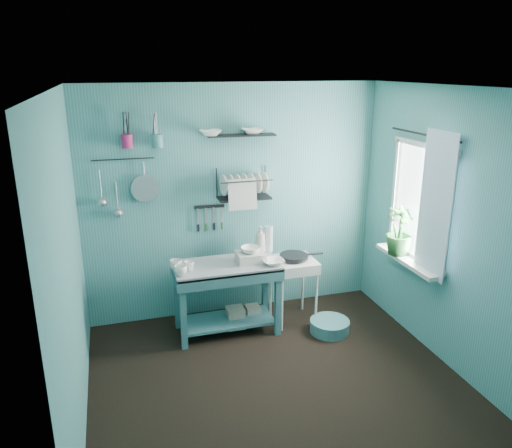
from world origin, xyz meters
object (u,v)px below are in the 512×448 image
object	(u,v)px
mug_right	(176,265)
storage_tin_small	(253,314)
soap_bottle	(260,240)
mug_left	(181,271)
water_bottle	(269,239)
dish_rack	(244,184)
storage_tin_large	(235,317)
floor_basin	(330,326)
utensil_cup_magenta	(127,141)
hotplate_stand	(293,290)
utensil_cup_teal	(157,141)
colander	(145,188)
work_counter	(227,298)
wash_tub	(251,257)
mug_mid	(189,266)
potted_plant	(399,231)
frying_pan	(294,256)

from	to	relation	value
mug_right	storage_tin_small	world-z (taller)	mug_right
soap_bottle	mug_left	bearing A→B (deg)	-158.20
water_bottle	dish_rack	size ratio (longest dim) A/B	0.51
storage_tin_large	floor_basin	size ratio (longest dim) A/B	0.54
utensil_cup_magenta	floor_basin	size ratio (longest dim) A/B	0.32
hotplate_stand	storage_tin_large	xyz separation A→B (m)	(-0.64, 0.02, -0.24)
soap_bottle	water_bottle	xyz separation A→B (m)	(0.10, 0.02, -0.01)
hotplate_stand	utensil_cup_teal	distance (m)	2.10
floor_basin	water_bottle	bearing A→B (deg)	132.03
mug_left	mug_right	world-z (taller)	same
colander	dish_rack	bearing A→B (deg)	-4.55
mug_left	storage_tin_small	distance (m)	1.08
work_counter	floor_basin	size ratio (longest dim) A/B	2.59
work_counter	wash_tub	bearing A→B (deg)	-10.72
mug_left	utensil_cup_teal	bearing A→B (deg)	99.12
mug_mid	potted_plant	bearing A→B (deg)	-9.83
mug_right	hotplate_stand	world-z (taller)	mug_right
dish_rack	storage_tin_large	xyz separation A→B (m)	(-0.19, -0.31, -1.37)
soap_bottle	hotplate_stand	xyz separation A→B (m)	(0.32, -0.17, -0.55)
storage_tin_small	dish_rack	bearing A→B (deg)	92.32
dish_rack	colander	size ratio (longest dim) A/B	1.96
mug_left	colander	size ratio (longest dim) A/B	0.44
work_counter	storage_tin_small	bearing A→B (deg)	8.79
hotplate_stand	potted_plant	xyz separation A→B (m)	(0.95, -0.45, 0.72)
mug_right	wash_tub	bearing A→B (deg)	-1.53
mug_mid	soap_bottle	distance (m)	0.85
water_bottle	soap_bottle	bearing A→B (deg)	-168.69
wash_tub	storage_tin_large	distance (m)	0.71
dish_rack	utensil_cup_teal	xyz separation A→B (m)	(-0.86, 0.05, 0.47)
potted_plant	floor_basin	xyz separation A→B (m)	(-0.67, 0.09, -1.01)
frying_pan	floor_basin	world-z (taller)	frying_pan
work_counter	colander	distance (m)	1.39
work_counter	water_bottle	size ratio (longest dim) A/B	3.80
soap_bottle	storage_tin_small	size ratio (longest dim) A/B	1.49
dish_rack	storage_tin_large	world-z (taller)	dish_rack
mug_mid	storage_tin_large	world-z (taller)	mug_mid
water_bottle	storage_tin_large	distance (m)	0.90
storage_tin_small	floor_basin	bearing A→B (deg)	-29.83
water_bottle	dish_rack	xyz separation A→B (m)	(-0.23, 0.14, 0.59)
hotplate_stand	dish_rack	world-z (taller)	dish_rack
utensil_cup_teal	utensil_cup_magenta	bearing A→B (deg)	180.00
floor_basin	hotplate_stand	bearing A→B (deg)	128.05
wash_tub	floor_basin	size ratio (longest dim) A/B	0.68
mug_left	colander	bearing A→B (deg)	111.72
dish_rack	utensil_cup_teal	size ratio (longest dim) A/B	4.23
dish_rack	potted_plant	size ratio (longest dim) A/B	1.13
water_bottle	hotplate_stand	distance (m)	0.61
work_counter	soap_bottle	bearing A→B (deg)	19.32
wash_tub	hotplate_stand	size ratio (longest dim) A/B	0.40
mug_right	water_bottle	xyz separation A→B (m)	(1.02, 0.22, 0.09)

